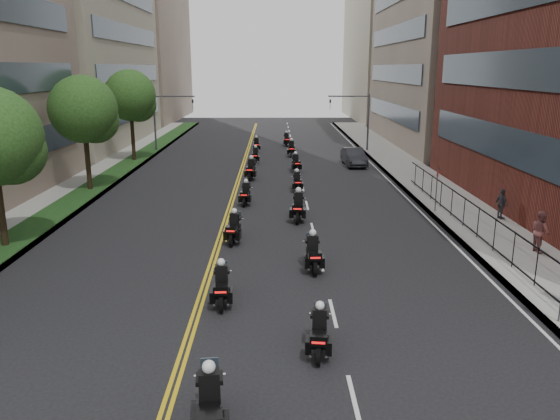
{
  "coord_description": "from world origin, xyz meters",
  "views": [
    {
      "loc": [
        1.21,
        -12.05,
        8.1
      ],
      "look_at": [
        1.48,
        13.05,
        1.53
      ],
      "focal_mm": 35.0,
      "sensor_mm": 36.0,
      "label": 1
    }
  ],
  "objects_px": {
    "parked_sedan": "(354,157)",
    "pedestrian_c": "(502,204)",
    "motorcycle_1": "(319,333)",
    "motorcycle_5": "(298,208)",
    "pedestrian_b": "(541,231)",
    "motorcycle_10": "(255,156)",
    "motorcycle_3": "(313,254)",
    "motorcycle_13": "(287,140)",
    "motorcycle_4": "(234,229)",
    "motorcycle_6": "(246,195)",
    "motorcycle_12": "(256,145)",
    "motorcycle_0": "(210,408)",
    "motorcycle_2": "(222,286)",
    "motorcycle_7": "(297,182)",
    "motorcycle_9": "(296,164)",
    "motorcycle_11": "(291,149)",
    "motorcycle_8": "(251,170)"
  },
  "relations": [
    {
      "from": "motorcycle_5",
      "to": "pedestrian_c",
      "type": "bearing_deg",
      "value": 3.51
    },
    {
      "from": "motorcycle_0",
      "to": "motorcycle_3",
      "type": "bearing_deg",
      "value": 67.63
    },
    {
      "from": "motorcycle_3",
      "to": "motorcycle_11",
      "type": "height_order",
      "value": "motorcycle_11"
    },
    {
      "from": "motorcycle_9",
      "to": "motorcycle_10",
      "type": "relative_size",
      "value": 1.02
    },
    {
      "from": "motorcycle_8",
      "to": "motorcycle_2",
      "type": "bearing_deg",
      "value": -85.05
    },
    {
      "from": "motorcycle_5",
      "to": "motorcycle_11",
      "type": "relative_size",
      "value": 1.07
    },
    {
      "from": "pedestrian_c",
      "to": "motorcycle_10",
      "type": "bearing_deg",
      "value": 25.05
    },
    {
      "from": "motorcycle_2",
      "to": "motorcycle_10",
      "type": "height_order",
      "value": "motorcycle_2"
    },
    {
      "from": "motorcycle_8",
      "to": "motorcycle_10",
      "type": "bearing_deg",
      "value": 94.75
    },
    {
      "from": "motorcycle_4",
      "to": "motorcycle_6",
      "type": "bearing_deg",
      "value": 95.21
    },
    {
      "from": "motorcycle_10",
      "to": "motorcycle_6",
      "type": "bearing_deg",
      "value": -88.83
    },
    {
      "from": "motorcycle_11",
      "to": "parked_sedan",
      "type": "distance_m",
      "value": 7.16
    },
    {
      "from": "motorcycle_13",
      "to": "parked_sedan",
      "type": "height_order",
      "value": "motorcycle_13"
    },
    {
      "from": "motorcycle_1",
      "to": "motorcycle_6",
      "type": "bearing_deg",
      "value": 105.92
    },
    {
      "from": "motorcycle_4",
      "to": "pedestrian_c",
      "type": "xyz_separation_m",
      "value": [
        14.19,
        3.47,
        0.33
      ]
    },
    {
      "from": "motorcycle_0",
      "to": "motorcycle_4",
      "type": "bearing_deg",
      "value": 85.68
    },
    {
      "from": "motorcycle_5",
      "to": "motorcycle_7",
      "type": "xyz_separation_m",
      "value": [
        0.23,
        7.34,
        -0.12
      ]
    },
    {
      "from": "motorcycle_2",
      "to": "motorcycle_3",
      "type": "bearing_deg",
      "value": 40.8
    },
    {
      "from": "motorcycle_1",
      "to": "motorcycle_10",
      "type": "distance_m",
      "value": 32.91
    },
    {
      "from": "motorcycle_2",
      "to": "motorcycle_11",
      "type": "relative_size",
      "value": 0.96
    },
    {
      "from": "motorcycle_0",
      "to": "motorcycle_9",
      "type": "bearing_deg",
      "value": 78.21
    },
    {
      "from": "motorcycle_1",
      "to": "motorcycle_5",
      "type": "xyz_separation_m",
      "value": [
        0.01,
        14.28,
        0.1
      ]
    },
    {
      "from": "motorcycle_2",
      "to": "motorcycle_7",
      "type": "relative_size",
      "value": 1.08
    },
    {
      "from": "motorcycle_0",
      "to": "motorcycle_2",
      "type": "height_order",
      "value": "motorcycle_0"
    },
    {
      "from": "motorcycle_6",
      "to": "motorcycle_11",
      "type": "xyz_separation_m",
      "value": [
        3.35,
        18.52,
        0.06
      ]
    },
    {
      "from": "motorcycle_0",
      "to": "motorcycle_1",
      "type": "bearing_deg",
      "value": 46.94
    },
    {
      "from": "parked_sedan",
      "to": "motorcycle_11",
      "type": "bearing_deg",
      "value": 132.47
    },
    {
      "from": "motorcycle_0",
      "to": "motorcycle_12",
      "type": "relative_size",
      "value": 1.13
    },
    {
      "from": "parked_sedan",
      "to": "motorcycle_5",
      "type": "bearing_deg",
      "value": -111.39
    },
    {
      "from": "motorcycle_13",
      "to": "parked_sedan",
      "type": "bearing_deg",
      "value": -69.3
    },
    {
      "from": "pedestrian_c",
      "to": "motorcycle_5",
      "type": "bearing_deg",
      "value": 76.99
    },
    {
      "from": "parked_sedan",
      "to": "pedestrian_c",
      "type": "distance_m",
      "value": 18.36
    },
    {
      "from": "motorcycle_10",
      "to": "pedestrian_b",
      "type": "xyz_separation_m",
      "value": [
        13.42,
        -24.2,
        0.46
      ]
    },
    {
      "from": "motorcycle_12",
      "to": "motorcycle_4",
      "type": "bearing_deg",
      "value": -94.11
    },
    {
      "from": "motorcycle_0",
      "to": "parked_sedan",
      "type": "height_order",
      "value": "motorcycle_0"
    },
    {
      "from": "motorcycle_0",
      "to": "parked_sedan",
      "type": "distance_m",
      "value": 36.12
    },
    {
      "from": "motorcycle_4",
      "to": "motorcycle_5",
      "type": "relative_size",
      "value": 0.9
    },
    {
      "from": "motorcycle_9",
      "to": "parked_sedan",
      "type": "distance_m",
      "value": 5.77
    },
    {
      "from": "motorcycle_11",
      "to": "motorcycle_0",
      "type": "bearing_deg",
      "value": -93.64
    },
    {
      "from": "motorcycle_9",
      "to": "motorcycle_13",
      "type": "relative_size",
      "value": 1.0
    },
    {
      "from": "motorcycle_5",
      "to": "pedestrian_b",
      "type": "xyz_separation_m",
      "value": [
        10.49,
        -5.71,
        0.36
      ]
    },
    {
      "from": "motorcycle_3",
      "to": "motorcycle_13",
      "type": "height_order",
      "value": "motorcycle_3"
    },
    {
      "from": "motorcycle_5",
      "to": "motorcycle_4",
      "type": "bearing_deg",
      "value": -125.37
    },
    {
      "from": "motorcycle_10",
      "to": "parked_sedan",
      "type": "relative_size",
      "value": 0.48
    },
    {
      "from": "motorcycle_6",
      "to": "parked_sedan",
      "type": "bearing_deg",
      "value": 62.93
    },
    {
      "from": "pedestrian_b",
      "to": "motorcycle_13",
      "type": "bearing_deg",
      "value": 10.84
    },
    {
      "from": "motorcycle_4",
      "to": "pedestrian_b",
      "type": "distance_m",
      "value": 13.86
    },
    {
      "from": "motorcycle_10",
      "to": "motorcycle_12",
      "type": "bearing_deg",
      "value": 92.65
    },
    {
      "from": "motorcycle_3",
      "to": "motorcycle_5",
      "type": "bearing_deg",
      "value": 89.85
    },
    {
      "from": "motorcycle_11",
      "to": "motorcycle_9",
      "type": "bearing_deg",
      "value": -88.51
    }
  ]
}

